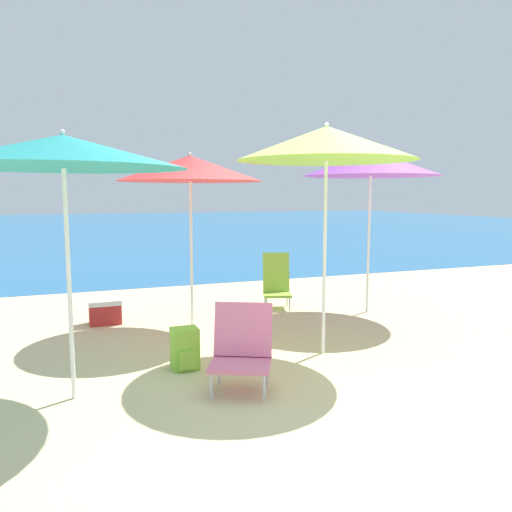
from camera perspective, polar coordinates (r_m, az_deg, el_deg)
ground_plane at (r=5.00m, az=5.45°, el=-12.83°), size 60.00×60.00×0.00m
sea_water at (r=29.26m, az=-16.88°, el=3.31°), size 60.00×40.00×0.01m
beach_umbrella_purple at (r=7.34m, az=12.98°, el=10.25°), size 1.95×1.95×2.35m
beach_umbrella_lime at (r=5.29m, az=8.05°, el=12.59°), size 1.86×1.86×2.43m
beach_umbrella_red at (r=6.35m, az=-7.56°, el=9.88°), size 1.81×1.81×2.22m
beach_umbrella_teal at (r=4.30m, az=-21.19°, el=11.05°), size 1.96×1.96×2.20m
beach_chair_pink at (r=4.43m, az=-1.63°, el=-10.28°), size 0.68×0.67×0.74m
beach_chair_lime at (r=7.61m, az=2.36°, el=-2.92°), size 0.53×0.58×0.82m
backpack_lime at (r=4.99m, az=-8.13°, el=-10.48°), size 0.26×0.24×0.41m
cooler_box at (r=6.93m, az=-16.87°, el=-6.09°), size 0.42×0.30×0.32m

